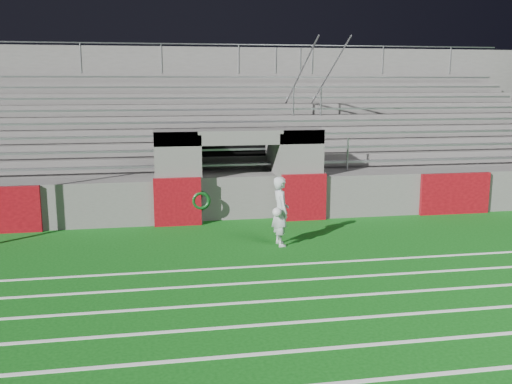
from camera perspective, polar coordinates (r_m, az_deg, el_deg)
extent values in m
plane|color=#0D4F10|center=(13.40, 0.51, -6.08)|extent=(90.00, 90.00, 0.00)
cube|color=white|center=(8.02, 8.87, -18.34)|extent=(28.00, 0.09, 0.01)
cube|color=white|center=(8.86, 6.70, -15.30)|extent=(28.00, 0.09, 0.01)
cube|color=white|center=(9.74, 4.97, -12.79)|extent=(28.00, 0.09, 0.01)
cube|color=white|center=(10.63, 3.55, -10.68)|extent=(28.00, 0.09, 0.01)
cube|color=white|center=(11.54, 2.37, -8.89)|extent=(28.00, 0.09, 0.01)
cube|color=white|center=(12.47, 1.37, -7.37)|extent=(28.00, 0.09, 0.01)
cube|color=#575452|center=(19.00, 22.08, 0.11)|extent=(10.60, 0.35, 1.25)
cube|color=#575452|center=(16.32, -7.99, 1.56)|extent=(1.20, 1.00, 2.60)
cube|color=#575452|center=(16.84, 4.35, 1.92)|extent=(1.20, 1.00, 2.60)
cube|color=black|center=(18.15, -2.51, 2.43)|extent=(2.60, 0.20, 2.50)
cube|color=#575452|center=(16.95, -5.87, 1.79)|extent=(0.10, 2.20, 2.50)
cube|color=#575452|center=(17.27, 1.76, 2.01)|extent=(0.10, 2.20, 2.50)
cube|color=#575452|center=(16.34, -1.75, 5.56)|extent=(4.80, 1.00, 0.40)
cube|color=#575452|center=(20.28, -3.32, 3.02)|extent=(26.00, 8.00, 0.20)
cube|color=#575452|center=(20.37, -3.30, 1.28)|extent=(26.00, 8.00, 1.05)
cube|color=#66080F|center=(15.89, -7.85, -0.98)|extent=(1.30, 0.15, 1.35)
cube|color=#66080F|center=(16.42, 4.80, -0.53)|extent=(1.30, 0.15, 1.35)
cube|color=#66080F|center=(18.20, 19.25, -0.15)|extent=(2.20, 0.15, 1.25)
cube|color=gray|center=(17.36, -2.18, 2.78)|extent=(23.00, 0.28, 0.06)
cube|color=#575452|center=(18.20, -2.55, 3.06)|extent=(24.00, 0.75, 0.38)
cube|color=gray|center=(18.05, -2.52, 4.30)|extent=(23.00, 0.28, 0.06)
cube|color=#575452|center=(18.91, -2.85, 3.93)|extent=(24.00, 0.75, 0.76)
cube|color=gray|center=(18.75, -2.83, 5.71)|extent=(23.00, 0.28, 0.06)
cube|color=#575452|center=(19.63, -3.14, 4.74)|extent=(24.00, 0.75, 1.14)
cube|color=gray|center=(19.46, -3.13, 7.02)|extent=(23.00, 0.28, 0.06)
cube|color=#575452|center=(20.35, -3.40, 5.49)|extent=(24.00, 0.75, 1.52)
cube|color=gray|center=(20.19, -3.40, 8.23)|extent=(23.00, 0.28, 0.06)
cube|color=#575452|center=(21.08, -3.65, 6.19)|extent=(24.00, 0.75, 1.90)
cube|color=gray|center=(20.92, -3.66, 9.36)|extent=(23.00, 0.28, 0.06)
cube|color=#575452|center=(21.81, -3.88, 6.84)|extent=(24.00, 0.75, 2.28)
cube|color=gray|center=(21.66, -3.90, 10.41)|extent=(23.00, 0.28, 0.06)
cube|color=#575452|center=(22.54, -4.10, 7.45)|extent=(24.00, 0.75, 2.66)
cube|color=gray|center=(22.40, -4.13, 11.40)|extent=(23.00, 0.28, 0.06)
cube|color=#575452|center=(23.21, -4.28, 7.71)|extent=(26.00, 0.60, 5.29)
cylinder|color=#A5A8AD|center=(17.58, 6.06, 3.75)|extent=(0.05, 0.05, 1.00)
cylinder|color=#A5A8AD|center=(20.35, 3.78, 9.04)|extent=(0.05, 0.05, 1.00)
cylinder|color=#A5A8AD|center=(23.28, 2.01, 13.02)|extent=(0.05, 0.05, 1.00)
cylinder|color=#A5A8AD|center=(20.34, 3.79, 10.45)|extent=(0.05, 6.02, 3.08)
cylinder|color=#A5A8AD|center=(17.88, 9.15, 3.79)|extent=(0.05, 0.05, 1.00)
cylinder|color=#A5A8AD|center=(20.62, 6.51, 9.02)|extent=(0.05, 0.05, 1.00)
cylinder|color=#A5A8AD|center=(23.51, 4.46, 12.97)|extent=(0.05, 0.05, 1.00)
cylinder|color=#A5A8AD|center=(20.61, 6.54, 10.40)|extent=(0.05, 6.02, 3.08)
cylinder|color=#A5A8AD|center=(22.92, -17.13, 12.72)|extent=(0.05, 0.05, 1.10)
cylinder|color=#A5A8AD|center=(22.77, -9.43, 13.06)|extent=(0.05, 0.05, 1.10)
cylinder|color=#A5A8AD|center=(23.02, -1.74, 13.17)|extent=(0.05, 0.05, 1.10)
cylinder|color=#A5A8AD|center=(23.65, 5.66, 13.06)|extent=(0.05, 0.05, 1.10)
cylinder|color=#A5A8AD|center=(24.62, 12.57, 12.77)|extent=(0.05, 0.05, 1.10)
cylinder|color=#A5A8AD|center=(25.91, 18.85, 12.35)|extent=(0.05, 0.05, 1.10)
cylinder|color=#A5A8AD|center=(22.92, -4.30, 14.53)|extent=(24.00, 0.05, 0.05)
imported|color=#B7BBC1|center=(13.82, 2.47, -1.93)|extent=(0.46, 0.65, 1.70)
sphere|color=silver|center=(13.48, 2.13, -2.03)|extent=(0.23, 0.23, 0.23)
torus|color=#0D4111|center=(15.93, -5.52, -0.88)|extent=(0.55, 0.10, 0.55)
torus|color=#0C3C13|center=(15.88, -5.51, -0.86)|extent=(0.52, 0.10, 0.52)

